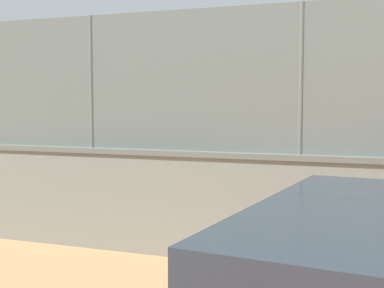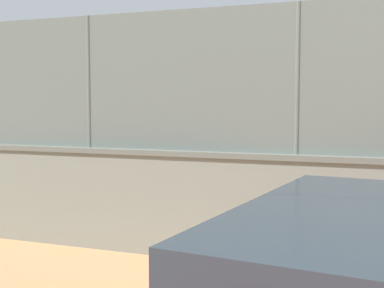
# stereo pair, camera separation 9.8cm
# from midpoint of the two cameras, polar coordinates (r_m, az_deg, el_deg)

# --- Properties ---
(ground_plane) EXTENTS (260.00, 260.00, 0.00)m
(ground_plane) POSITION_cam_midpoint_polar(r_m,az_deg,el_deg) (17.34, 9.53, -3.02)
(ground_plane) COLOR tan
(perimeter_wall) EXTENTS (29.26, 0.51, 1.56)m
(perimeter_wall) POSITION_cam_midpoint_polar(r_m,az_deg,el_deg) (9.26, -19.14, -4.81)
(perimeter_wall) COLOR gray
(perimeter_wall) RESTS_ON ground_plane
(fence_panel_on_wall) EXTENTS (28.74, 0.25, 2.01)m
(fence_panel_on_wall) POSITION_cam_midpoint_polar(r_m,az_deg,el_deg) (9.15, -19.43, 6.25)
(fence_panel_on_wall) COLOR slate
(fence_panel_on_wall) RESTS_ON perimeter_wall
(player_near_wall_returning) EXTENTS (0.82, 1.08, 1.49)m
(player_near_wall_returning) POSITION_cam_midpoint_polar(r_m,az_deg,el_deg) (19.81, -5.00, 0.48)
(player_near_wall_returning) COLOR #B2B2B2
(player_near_wall_returning) RESTS_ON ground_plane
(player_baseline_waiting) EXTENTS (0.91, 0.98, 1.48)m
(player_baseline_waiting) POSITION_cam_midpoint_polar(r_m,az_deg,el_deg) (17.99, 20.26, -0.20)
(player_baseline_waiting) COLOR navy
(player_baseline_waiting) RESTS_ON ground_plane
(sports_ball) EXTENTS (0.12, 0.12, 0.12)m
(sports_ball) POSITION_cam_midpoint_polar(r_m,az_deg,el_deg) (18.34, -2.63, 1.73)
(sports_ball) COLOR white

